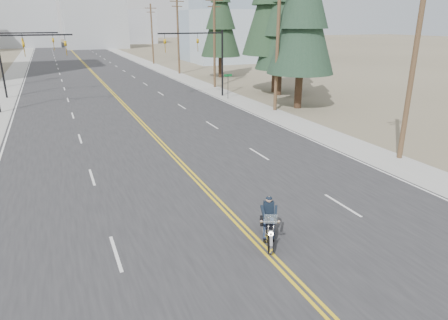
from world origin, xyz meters
name	(u,v)px	position (x,y,z in m)	size (l,w,h in m)	color
ground_plane	(297,284)	(0.00, 0.00, 0.00)	(400.00, 400.00, 0.00)	#776D56
road	(87,66)	(0.00, 70.00, 0.01)	(20.00, 200.00, 0.01)	#303033
sidewalk_left	(18,69)	(-11.50, 70.00, 0.01)	(3.00, 200.00, 0.01)	#A5A5A0
sidewalk_right	(149,64)	(11.50, 70.00, 0.01)	(3.00, 200.00, 0.01)	#A5A5A0
traffic_mast_left	(16,56)	(-8.98, 32.00, 4.94)	(7.10, 0.26, 7.00)	black
traffic_mast_right	(205,51)	(8.98, 32.00, 4.94)	(7.10, 0.26, 7.00)	black
traffic_mast_far	(17,51)	(-9.31, 40.00, 4.87)	(6.10, 0.26, 7.00)	black
street_sign	(228,82)	(10.80, 30.00, 1.80)	(0.90, 0.06, 2.62)	black
utility_pole_a	(414,61)	(12.50, 8.00, 5.73)	(2.20, 0.30, 11.00)	brown
utility_pole_b	(278,44)	(12.50, 23.00, 5.98)	(2.20, 0.30, 11.50)	brown
utility_pole_c	(214,40)	(12.50, 38.00, 5.73)	(2.20, 0.30, 11.00)	brown
utility_pole_d	(178,34)	(12.50, 53.00, 5.98)	(2.20, 0.30, 11.50)	brown
utility_pole_e	(152,33)	(12.50, 70.00, 5.73)	(2.20, 0.30, 11.00)	brown
glass_building	(244,10)	(32.00, 70.00, 10.00)	(24.00, 16.00, 20.00)	#9EB5CC
haze_bldg_b	(95,24)	(8.00, 125.00, 7.00)	(18.00, 14.00, 14.00)	#ADB2B7
haze_bldg_c	(210,17)	(40.00, 110.00, 9.00)	(16.00, 12.00, 18.00)	#B7BCC6
haze_bldg_d	(21,4)	(-12.00, 140.00, 13.00)	(20.00, 15.00, 26.00)	#ADB2B7
haze_bldg_e	(134,27)	(25.00, 150.00, 6.00)	(14.00, 14.00, 12.00)	#B7BCC6
motorcyclist	(269,221)	(0.43, 2.63, 0.85)	(0.94, 2.19, 1.71)	black
conifer_near	(304,3)	(15.08, 23.14, 9.35)	(6.15, 6.15, 16.29)	#382619
conifer_mid	(281,18)	(17.02, 30.11, 8.23)	(5.38, 5.38, 14.35)	#382619
conifer_far	(221,15)	(16.90, 46.52, 8.75)	(5.69, 5.69, 15.25)	#382619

